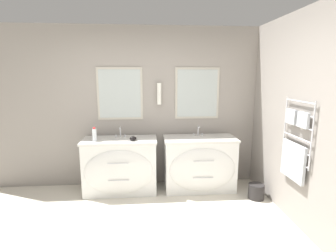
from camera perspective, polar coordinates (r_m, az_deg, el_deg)
wall_back at (r=4.35m, az=-5.85°, el=4.05°), size 5.44×0.15×2.60m
wall_right at (r=3.75m, az=24.98°, el=1.74°), size 0.13×3.92×2.60m
vanity_left at (r=4.21m, az=-10.34°, el=-8.48°), size 1.14×0.61×0.86m
vanity_right at (r=4.27m, az=6.90°, el=-8.10°), size 1.14×0.61×0.86m
faucet_left at (r=4.24m, az=-10.35°, el=-1.38°), size 0.17×0.11×0.16m
faucet_right at (r=4.30m, az=6.60°, el=-1.10°), size 0.17×0.11×0.16m
toiletry_bottle at (r=4.07m, az=-15.72°, el=-1.81°), size 0.06×0.06×0.21m
amenity_bowl at (r=4.00m, az=-7.64°, el=-2.71°), size 0.11×0.11×0.06m
waste_bin at (r=4.27m, az=18.66°, el=-13.27°), size 0.24×0.24×0.22m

